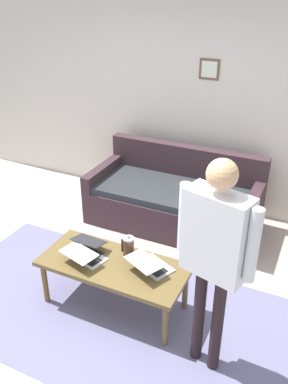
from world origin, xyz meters
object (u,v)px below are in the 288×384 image
Objects in this scene: laptop_left at (151,265)px; french_press at (129,247)px; laptop_center at (85,256)px; laptop_right at (86,249)px; coffee_table at (114,268)px; couch at (175,200)px; person_standing at (215,245)px.

french_press reaches higher than laptop_left.
laptop_center is 0.10m from laptop_right.
french_press is (-0.08, -0.14, 0.15)m from coffee_table.
couch is 5.13× the size of laptop_center.
coffee_table is (-0.05, 1.59, 0.12)m from couch.
person_standing is (-0.86, 0.39, 0.53)m from french_press.
french_press is (-0.38, -0.11, 0.06)m from laptop_right.
person_standing is at bearing 171.20° from laptop_center.
coffee_table is at bearing 11.88° from laptop_left.
laptop_left is 0.25× the size of person_standing.
coffee_table is 0.22m from french_press.
laptop_center is at bearing 12.74° from laptop_left.
coffee_table is at bearing -166.15° from laptop_center.
person_standing reaches higher than laptop_center.
person_standing is (-1.20, 0.19, 0.60)m from laptop_center.
couch is at bearing -61.66° from person_standing.
couch is 6.38× the size of laptop_right.
laptop_left is 0.63m from laptop_right.
coffee_table is at bearing 60.47° from french_press.
french_press is at bearing -24.15° from person_standing.
person_standing is at bearing 152.84° from laptop_left.
laptop_center is 0.22× the size of person_standing.
laptop_center reaches higher than coffee_table.
laptop_left is 0.27m from french_press.
couch is 1.60m from coffee_table.
couch is 8.46× the size of french_press.
person_standing is at bearing 155.85° from french_press.
couch reaches higher than coffee_table.
french_press reaches higher than laptop_center.
coffee_table is 1.19m from person_standing.
laptop_right is at bearing 16.54° from french_press.
couch is at bearing -84.99° from french_press.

